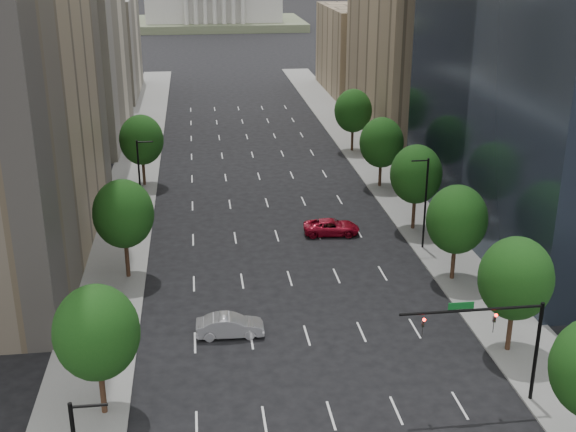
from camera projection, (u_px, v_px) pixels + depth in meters
name	position (u px, v px, depth m)	size (l,w,h in m)	color
sidewalk_left	(119.00, 243.00, 71.85)	(6.00, 200.00, 0.15)	slate
sidewalk_right	(427.00, 228.00, 75.53)	(6.00, 200.00, 0.15)	slate
midrise_cream_left	(67.00, 17.00, 104.53)	(14.00, 30.00, 35.00)	beige
filler_left	(99.00, 47.00, 138.16)	(14.00, 26.00, 18.00)	beige
parking_tan_right	(414.00, 32.00, 108.56)	(14.00, 30.00, 30.00)	#8C7759
filler_right	(363.00, 50.00, 141.67)	(14.00, 26.00, 16.00)	#8C7759
tree_right_1	(516.00, 279.00, 51.07)	(5.20, 5.20, 8.75)	#382316
tree_right_2	(457.00, 219.00, 62.26)	(5.20, 5.20, 8.61)	#382316
tree_right_3	(416.00, 174.00, 73.31)	(5.20, 5.20, 8.89)	#382316
tree_right_4	(381.00, 143.00, 86.46)	(5.20, 5.20, 8.46)	#382316
tree_right_5	(353.00, 111.00, 101.22)	(5.20, 5.20, 8.75)	#382316
tree_left_0	(97.00, 333.00, 44.03)	(5.20, 5.20, 8.75)	#382316
tree_left_1	(123.00, 214.00, 62.53)	(5.20, 5.20, 8.97)	#382316
tree_left_2	(141.00, 140.00, 86.77)	(5.20, 5.20, 8.68)	#382316
streetlight_rn	(425.00, 201.00, 68.96)	(1.70, 0.20, 9.00)	black
streetlight_ln	(140.00, 180.00, 75.06)	(1.70, 0.20, 9.00)	black
traffic_signal	(501.00, 332.00, 45.28)	(9.12, 0.40, 7.38)	black
capitol	(213.00, 1.00, 246.88)	(60.00, 40.00, 35.20)	#596647
foothills	(244.00, 27.00, 592.03)	(720.00, 413.00, 263.00)	brown
car_silver	(230.00, 326.00, 54.83)	(1.76, 5.05, 1.67)	#A9AAAF
car_red_far	(331.00, 227.00, 73.85)	(2.59, 5.61, 1.56)	maroon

